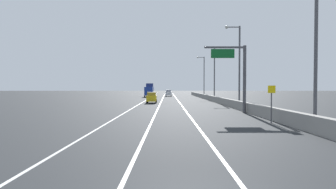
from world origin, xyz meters
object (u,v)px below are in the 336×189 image
object	(u,v)px
lamp_post_right_third	(214,70)
car_yellow_1	(153,98)
lamp_post_right_fourth	(204,74)
overhead_sign_gantry	(239,70)
speed_advisory_sign	(273,101)
box_truck	(150,91)
lamp_post_right_near	(314,35)
lamp_post_right_second	(239,61)
car_white_0	(170,93)
car_silver_2	(151,93)

from	to	relation	value
lamp_post_right_third	car_yellow_1	size ratio (longest dim) A/B	2.66
lamp_post_right_fourth	overhead_sign_gantry	bearing A→B (deg)	-92.40
overhead_sign_gantry	speed_advisory_sign	bearing A→B (deg)	-87.20
lamp_post_right_third	lamp_post_right_fourth	xyz separation A→B (m)	(0.37, 19.62, 0.00)
overhead_sign_gantry	box_truck	size ratio (longest dim) A/B	0.91
lamp_post_right_near	lamp_post_right_second	bearing A→B (deg)	90.80
lamp_post_right_third	car_white_0	world-z (taller)	lamp_post_right_third
lamp_post_right_second	lamp_post_right_near	bearing A→B (deg)	-89.20
lamp_post_right_near	box_truck	xyz separation A→B (m)	(-15.51, 65.47, -4.60)
lamp_post_right_second	car_white_0	world-z (taller)	lamp_post_right_second
lamp_post_right_near	lamp_post_right_fourth	world-z (taller)	same
car_white_0	box_truck	distance (m)	7.15
lamp_post_right_fourth	car_yellow_1	distance (m)	30.22
speed_advisory_sign	car_silver_2	bearing A→B (deg)	101.07
car_white_0	box_truck	size ratio (longest dim) A/B	0.54
car_yellow_1	overhead_sign_gantry	bearing A→B (deg)	-61.61
speed_advisory_sign	box_truck	world-z (taller)	box_truck
lamp_post_right_near	car_yellow_1	bearing A→B (deg)	111.90
lamp_post_right_fourth	car_white_0	bearing A→B (deg)	131.77
lamp_post_right_fourth	car_white_0	world-z (taller)	lamp_post_right_fourth
lamp_post_right_third	car_white_0	bearing A→B (deg)	106.88
car_white_0	car_silver_2	size ratio (longest dim) A/B	0.92
overhead_sign_gantry	car_silver_2	bearing A→B (deg)	102.20
car_white_0	box_truck	xyz separation A→B (m)	(-5.79, -4.12, 0.80)
box_truck	speed_advisory_sign	bearing A→B (deg)	-77.49
speed_advisory_sign	lamp_post_right_second	world-z (taller)	lamp_post_right_second
lamp_post_right_near	car_yellow_1	size ratio (longest dim) A/B	2.66
lamp_post_right_fourth	car_silver_2	distance (m)	24.12
car_silver_2	lamp_post_right_second	bearing A→B (deg)	-74.50
lamp_post_right_third	overhead_sign_gantry	bearing A→B (deg)	-93.36
speed_advisory_sign	lamp_post_right_near	world-z (taller)	lamp_post_right_near
lamp_post_right_near	speed_advisory_sign	bearing A→B (deg)	118.58
lamp_post_right_fourth	lamp_post_right_near	bearing A→B (deg)	-89.86
car_white_0	box_truck	world-z (taller)	box_truck
car_yellow_1	car_white_0	bearing A→B (deg)	85.20
overhead_sign_gantry	lamp_post_right_second	bearing A→B (deg)	76.34
speed_advisory_sign	lamp_post_right_fourth	bearing A→B (deg)	88.44
car_yellow_1	car_silver_2	world-z (taller)	car_silver_2
lamp_post_right_second	car_yellow_1	bearing A→B (deg)	135.49
speed_advisory_sign	lamp_post_right_third	bearing A→B (deg)	88.18
car_yellow_1	box_truck	bearing A→B (deg)	94.51
lamp_post_right_second	car_white_0	distance (m)	51.13
overhead_sign_gantry	speed_advisory_sign	world-z (taller)	overhead_sign_gantry
speed_advisory_sign	lamp_post_right_third	size ratio (longest dim) A/B	0.26
speed_advisory_sign	lamp_post_right_third	xyz separation A→B (m)	(1.15, 36.20, 4.68)
lamp_post_right_near	box_truck	distance (m)	67.43
overhead_sign_gantry	car_silver_2	xyz separation A→B (m)	(-13.87, 64.15, -3.71)
speed_advisory_sign	car_white_0	distance (m)	67.03
speed_advisory_sign	car_yellow_1	distance (m)	31.06
overhead_sign_gantry	box_truck	world-z (taller)	overhead_sign_gantry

